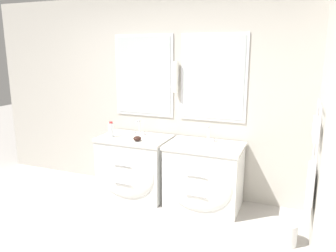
% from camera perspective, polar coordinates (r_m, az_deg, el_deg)
% --- Properties ---
extents(wall_back, '(5.41, 0.15, 2.60)m').
position_cam_1_polar(wall_back, '(4.40, -0.72, 5.33)').
color(wall_back, '#B2ADA3').
rests_on(wall_back, ground_plane).
extents(wall_right, '(0.13, 3.85, 2.60)m').
position_cam_1_polar(wall_right, '(3.03, 26.14, 0.11)').
color(wall_right, '#B2ADA3').
rests_on(wall_right, ground_plane).
extents(vanity_left, '(0.91, 0.66, 0.80)m').
position_cam_1_polar(vanity_left, '(4.39, -5.99, -6.95)').
color(vanity_left, white).
rests_on(vanity_left, ground_plane).
extents(vanity_right, '(0.91, 0.66, 0.80)m').
position_cam_1_polar(vanity_right, '(4.06, 6.14, -8.66)').
color(vanity_right, white).
rests_on(vanity_right, ground_plane).
extents(faucet_left, '(0.17, 0.12, 0.20)m').
position_cam_1_polar(faucet_left, '(4.41, -5.05, -0.25)').
color(faucet_left, silver).
rests_on(faucet_left, vanity_left).
extents(faucet_right, '(0.17, 0.12, 0.20)m').
position_cam_1_polar(faucet_right, '(4.08, 7.01, -1.39)').
color(faucet_right, silver).
rests_on(faucet_right, vanity_right).
extents(toiletry_bottle, '(0.07, 0.07, 0.20)m').
position_cam_1_polar(toiletry_bottle, '(4.34, -9.88, -0.62)').
color(toiletry_bottle, silver).
rests_on(toiletry_bottle, vanity_left).
extents(amenity_bowl, '(0.10, 0.10, 0.06)m').
position_cam_1_polar(amenity_bowl, '(4.11, -5.37, -2.18)').
color(amenity_bowl, black).
rests_on(amenity_bowl, vanity_left).
extents(waste_bin, '(0.22, 0.22, 0.23)m').
position_cam_1_polar(waste_bin, '(3.64, 19.86, -17.06)').
color(waste_bin, silver).
rests_on(waste_bin, ground_plane).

